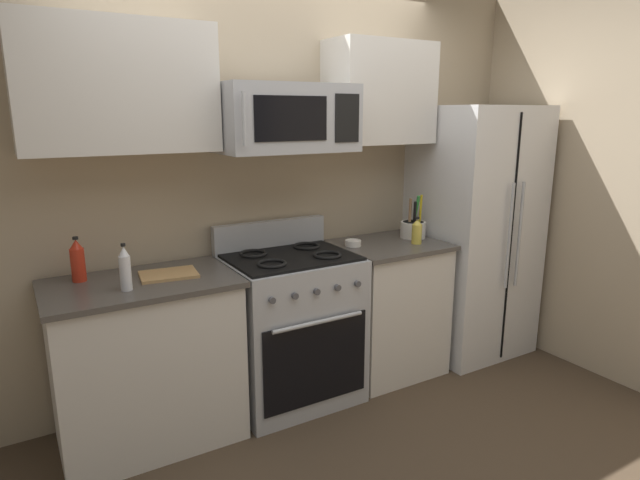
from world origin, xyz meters
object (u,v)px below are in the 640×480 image
cutting_board (169,274)px  bottle_oil (417,232)px  utensil_crock (413,228)px  prep_bowl (353,243)px  microwave (286,118)px  bottle_hot_sauce (78,261)px  range_oven (291,326)px  refrigerator (473,232)px  bottle_vinegar (125,269)px

cutting_board → bottle_oil: (1.61, -0.12, 0.07)m
utensil_crock → prep_bowl: (-0.50, 0.01, -0.04)m
microwave → cutting_board: 1.08m
cutting_board → bottle_hot_sauce: size_ratio=1.25×
range_oven → prep_bowl: range_oven is taller
utensil_crock → microwave: bearing=-178.9°
refrigerator → bottle_vinegar: bearing=-177.7°
microwave → prep_bowl: 0.93m
microwave → range_oven: bearing=-90.0°
refrigerator → bottle_vinegar: size_ratio=7.65×
range_oven → bottle_vinegar: (-0.96, -0.12, 0.54)m
range_oven → utensil_crock: size_ratio=3.58×
range_oven → utensil_crock: 1.11m
prep_bowl → microwave: bearing=-176.6°
bottle_vinegar → bottle_oil: (1.85, 0.01, -0.03)m
range_oven → microwave: (-0.00, 0.03, 1.25)m
bottle_vinegar → bottle_hot_sauce: bearing=123.0°
prep_bowl → cutting_board: bearing=-178.0°
cutting_board → bottle_vinegar: (-0.24, -0.13, 0.10)m
prep_bowl → utensil_crock: bearing=-1.1°
refrigerator → bottle_vinegar: refrigerator is taller
range_oven → cutting_board: range_oven is taller
range_oven → bottle_oil: 1.04m
bottle_oil → utensil_crock: bearing=57.4°
utensil_crock → cutting_board: size_ratio=1.04×
microwave → cutting_board: size_ratio=2.68×
bottle_vinegar → prep_bowl: size_ratio=2.25×
microwave → bottle_oil: bearing=-8.4°
bottle_oil → bottle_hot_sauce: (-2.03, 0.26, 0.03)m
cutting_board → bottle_hot_sauce: bottle_hot_sauce is taller
utensil_crock → range_oven: bearing=-177.4°
bottle_oil → bottle_hot_sauce: bottle_hot_sauce is taller
bottle_oil → prep_bowl: (-0.40, 0.16, -0.06)m
microwave → prep_bowl: bearing=3.4°
bottle_vinegar → bottle_hot_sauce: bottle_vinegar is taller
range_oven → refrigerator: refrigerator is taller
refrigerator → bottle_hot_sauce: size_ratio=7.69×
bottle_vinegar → bottle_oil: bottle_vinegar is taller
refrigerator → bottle_oil: refrigerator is taller
microwave → utensil_crock: (0.99, 0.02, -0.75)m
bottle_hot_sauce → microwave: bearing=-6.6°
microwave → bottle_vinegar: size_ratio=3.32×
range_oven → cutting_board: bearing=178.9°
range_oven → bottle_hot_sauce: 1.27m
utensil_crock → bottle_hot_sauce: utensil_crock is taller
utensil_crock → bottle_hot_sauce: bearing=177.0°
microwave → bottle_hot_sauce: microwave is taller
cutting_board → utensil_crock: bearing=1.1°
microwave → cutting_board: bearing=-179.0°
bottle_oil → bottle_vinegar: bearing=-179.6°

